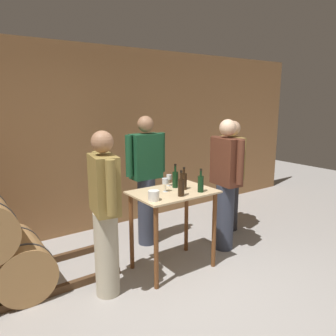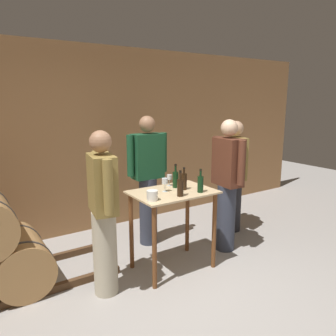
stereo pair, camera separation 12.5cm
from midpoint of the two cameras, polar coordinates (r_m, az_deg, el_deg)
The scene contains 14 objects.
ground_plane at distance 3.37m, azimuth 8.76°, elevation -23.40°, with size 14.00×14.00×0.00m, color #9E9993.
back_wall at distance 4.96m, azimuth -10.79°, elevation 4.84°, with size 8.40×0.05×2.70m.
tasting_table at distance 3.75m, azimuth 1.81°, elevation -7.21°, with size 0.92×0.64×0.93m.
wine_bottle_far_left at distance 3.48m, azimuth 3.18°, elevation -3.31°, with size 0.07×0.07×0.28m.
wine_bottle_left at distance 3.81m, azimuth 2.26°, elevation -1.90°, with size 0.07×0.07×0.28m.
wine_bottle_center at distance 3.73m, azimuth 3.75°, elevation -2.26°, with size 0.07×0.07×0.26m.
wine_bottle_right at distance 3.64m, azimuth 6.65°, elevation -2.69°, with size 0.07×0.07×0.26m.
wine_glass_near_left at distance 3.64m, azimuth 0.44°, elevation -2.38°, with size 0.07×0.07×0.15m.
wine_glass_near_center at distance 3.89m, azimuth 1.17°, elevation -1.70°, with size 0.06×0.06×0.13m.
ice_bucket at distance 3.35m, azimuth -1.69°, elevation -4.80°, with size 0.12×0.12×0.11m.
person_host at distance 4.90m, azimuth 12.17°, elevation -1.05°, with size 0.34×0.56×1.64m.
person_visitor_with_scarf at distance 4.34m, azimuth -2.72°, elevation -1.72°, with size 0.59×0.24×1.74m.
person_visitor_bearded at distance 3.26m, azimuth -10.11°, elevation -7.35°, with size 0.29×0.58×1.66m.
person_visitor_near_door at distance 4.23m, azimuth 11.11°, elevation -2.57°, with size 0.25×0.59×1.70m.
Camera 2 is at (-1.84, -2.05, 1.94)m, focal length 35.00 mm.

